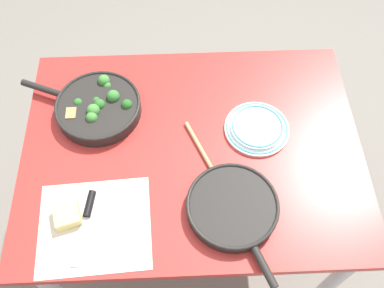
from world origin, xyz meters
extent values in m
plane|color=slate|center=(0.00, 0.00, 0.00)|extent=(14.00, 14.00, 0.00)
cube|color=#B72D28|center=(0.00, 0.00, 0.76)|extent=(1.15, 0.86, 0.03)
cylinder|color=#BCBCC1|center=(-0.52, -0.37, 0.37)|extent=(0.05, 0.05, 0.74)
cylinder|color=#BCBCC1|center=(0.52, -0.37, 0.37)|extent=(0.05, 0.05, 0.74)
cylinder|color=#BCBCC1|center=(-0.52, 0.37, 0.37)|extent=(0.05, 0.05, 0.74)
cylinder|color=black|center=(0.32, -0.16, 0.79)|extent=(0.30, 0.30, 0.05)
torus|color=black|center=(0.32, -0.16, 0.82)|extent=(0.30, 0.30, 0.01)
cylinder|color=black|center=(0.53, -0.25, 0.81)|extent=(0.16, 0.08, 0.02)
cylinder|color=#357027|center=(0.34, -0.10, 0.79)|extent=(0.01, 0.01, 0.02)
sphere|color=#428438|center=(0.34, -0.10, 0.82)|extent=(0.04, 0.04, 0.04)
cylinder|color=#245B1C|center=(0.32, -0.16, 0.79)|extent=(0.01, 0.01, 0.02)
sphere|color=#2D6B28|center=(0.32, -0.16, 0.82)|extent=(0.04, 0.04, 0.04)
cylinder|color=#357027|center=(0.34, -0.13, 0.79)|extent=(0.02, 0.02, 0.03)
sphere|color=#428438|center=(0.34, -0.13, 0.82)|extent=(0.05, 0.05, 0.05)
cylinder|color=#357027|center=(0.31, -0.26, 0.79)|extent=(0.02, 0.02, 0.02)
sphere|color=#428438|center=(0.31, -0.26, 0.82)|extent=(0.04, 0.04, 0.04)
cylinder|color=#245B1C|center=(0.33, -0.18, 0.79)|extent=(0.01, 0.01, 0.02)
sphere|color=#2D6B28|center=(0.33, -0.18, 0.81)|extent=(0.03, 0.03, 0.03)
cylinder|color=#2C6823|center=(0.27, -0.19, 0.79)|extent=(0.02, 0.02, 0.03)
sphere|color=#387A33|center=(0.27, -0.19, 0.82)|extent=(0.05, 0.05, 0.05)
cylinder|color=#245B1C|center=(0.39, -0.17, 0.79)|extent=(0.01, 0.01, 0.02)
sphere|color=#2D6B28|center=(0.39, -0.17, 0.81)|extent=(0.03, 0.03, 0.03)
cylinder|color=#205218|center=(0.22, -0.15, 0.79)|extent=(0.01, 0.01, 0.02)
sphere|color=#286023|center=(0.22, -0.15, 0.82)|extent=(0.04, 0.04, 0.04)
cylinder|color=#2C6823|center=(0.30, -0.25, 0.79)|extent=(0.01, 0.01, 0.02)
sphere|color=#387A33|center=(0.30, -0.25, 0.81)|extent=(0.03, 0.03, 0.03)
cube|color=olive|center=(0.34, -0.13, 0.80)|extent=(0.05, 0.05, 0.04)
cube|color=olive|center=(0.34, -0.22, 0.80)|extent=(0.05, 0.05, 0.03)
cube|color=#AD7F4C|center=(0.41, -0.13, 0.80)|extent=(0.04, 0.05, 0.04)
cube|color=#AD7F4C|center=(0.33, -0.17, 0.80)|extent=(0.05, 0.05, 0.03)
cylinder|color=black|center=(-0.12, 0.23, 0.79)|extent=(0.28, 0.28, 0.04)
torus|color=black|center=(-0.12, 0.23, 0.81)|extent=(0.29, 0.29, 0.01)
cylinder|color=black|center=(-0.19, 0.42, 0.80)|extent=(0.07, 0.13, 0.02)
cylinder|color=#EAD170|center=(-0.12, 0.23, 0.79)|extent=(0.23, 0.23, 0.02)
cylinder|color=tan|center=(-0.04, 0.03, 0.78)|extent=(0.12, 0.26, 0.02)
ellipsoid|color=tan|center=(-0.10, 0.18, 0.78)|extent=(0.06, 0.07, 0.02)
cube|color=beige|center=(0.31, 0.27, 0.77)|extent=(0.36, 0.32, 0.00)
cube|color=silver|center=(0.35, 0.32, 0.77)|extent=(0.05, 0.16, 0.01)
cylinder|color=black|center=(0.33, 0.20, 0.78)|extent=(0.04, 0.09, 0.02)
cube|color=#EFD67A|center=(0.39, 0.24, 0.79)|extent=(0.09, 0.09, 0.04)
cylinder|color=silver|center=(-0.23, -0.06, 0.78)|extent=(0.23, 0.23, 0.01)
torus|color=#4C9EB7|center=(-0.23, -0.06, 0.78)|extent=(0.22, 0.22, 0.01)
cylinder|color=silver|center=(-0.23, -0.06, 0.79)|extent=(0.19, 0.19, 0.01)
torus|color=#4C9EB7|center=(-0.23, -0.06, 0.80)|extent=(0.18, 0.18, 0.01)
camera|label=1|loc=(0.03, 0.75, 2.02)|focal=40.00mm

